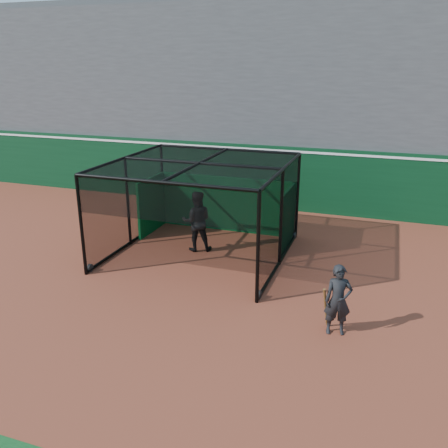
% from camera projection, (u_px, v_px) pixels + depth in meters
% --- Properties ---
extents(ground, '(120.00, 120.00, 0.00)m').
position_uv_depth(ground, '(197.00, 303.00, 11.52)').
color(ground, brown).
rests_on(ground, ground).
extents(outfield_wall, '(50.00, 0.50, 2.50)m').
position_uv_depth(outfield_wall, '(278.00, 176.00, 18.69)').
color(outfield_wall, '#093318').
rests_on(outfield_wall, ground).
extents(grandstand, '(50.00, 7.85, 8.95)m').
position_uv_depth(grandstand, '(300.00, 88.00, 21.03)').
color(grandstand, '#4C4C4F').
rests_on(grandstand, ground).
extents(batting_cage, '(4.98, 4.95, 2.81)m').
position_uv_depth(batting_cage, '(200.00, 210.00, 14.07)').
color(batting_cage, black).
rests_on(batting_cage, ground).
extents(batter, '(1.12, 1.01, 1.88)m').
position_uv_depth(batter, '(197.00, 221.00, 14.52)').
color(batter, black).
rests_on(batter, ground).
extents(on_deck_player, '(0.65, 0.51, 1.57)m').
position_uv_depth(on_deck_player, '(338.00, 300.00, 10.03)').
color(on_deck_player, black).
rests_on(on_deck_player, ground).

